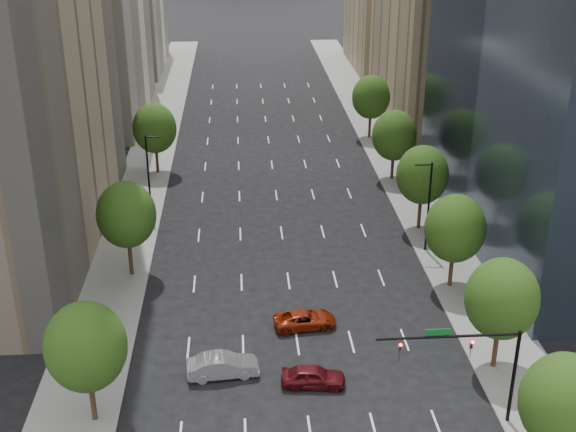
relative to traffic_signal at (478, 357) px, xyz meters
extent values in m
cube|color=slate|center=(-26.03, 30.00, -5.10)|extent=(6.00, 200.00, 0.15)
cube|color=slate|center=(4.97, 30.00, -5.10)|extent=(6.00, 200.00, 0.15)
cube|color=beige|center=(-35.53, 106.00, 3.83)|extent=(14.00, 26.00, 18.00)
cube|color=#8C7759|center=(14.47, 70.00, 9.83)|extent=(14.00, 30.00, 30.00)
cube|color=#8C7759|center=(14.47, 103.00, 2.83)|extent=(14.00, 26.00, 16.00)
ellipsoid|color=#1B3B10|center=(3.47, -5.00, 0.23)|extent=(5.20, 5.20, 5.98)
cylinder|color=#382316|center=(3.47, 6.00, -3.17)|extent=(0.36, 0.36, 4.00)
ellipsoid|color=#1B3B10|center=(3.47, 6.00, 0.59)|extent=(5.20, 5.20, 5.98)
cylinder|color=#382316|center=(3.47, 18.00, -3.22)|extent=(0.36, 0.36, 3.90)
ellipsoid|color=#1B3B10|center=(3.47, 18.00, 0.44)|extent=(5.20, 5.20, 5.98)
cylinder|color=#382316|center=(3.47, 30.00, -3.12)|extent=(0.36, 0.36, 4.10)
ellipsoid|color=#1B3B10|center=(3.47, 30.00, 0.73)|extent=(5.20, 5.20, 5.98)
cylinder|color=#382316|center=(3.47, 44.00, -3.27)|extent=(0.36, 0.36, 3.80)
ellipsoid|color=#1B3B10|center=(3.47, 44.00, 0.30)|extent=(5.20, 5.20, 5.98)
cylinder|color=#382316|center=(3.47, 60.00, -3.17)|extent=(0.36, 0.36, 4.00)
ellipsoid|color=#1B3B10|center=(3.47, 60.00, 0.59)|extent=(5.20, 5.20, 5.98)
cylinder|color=#382316|center=(-24.53, 2.00, -3.17)|extent=(0.36, 0.36, 4.00)
ellipsoid|color=#1B3B10|center=(-24.53, 2.00, 0.59)|extent=(5.20, 5.20, 5.98)
cylinder|color=#382316|center=(-24.53, 22.00, -3.10)|extent=(0.36, 0.36, 4.15)
ellipsoid|color=#1B3B10|center=(-24.53, 22.00, 0.80)|extent=(5.20, 5.20, 5.98)
cylinder|color=#382316|center=(-24.53, 48.00, -3.20)|extent=(0.36, 0.36, 3.95)
ellipsoid|color=#1B3B10|center=(-24.53, 48.00, 0.52)|extent=(5.20, 5.20, 5.98)
cylinder|color=black|center=(2.97, 25.00, -0.67)|extent=(0.20, 0.20, 9.00)
cylinder|color=black|center=(2.17, 25.00, 3.63)|extent=(1.60, 0.14, 0.14)
cylinder|color=black|center=(-24.03, 35.00, -0.67)|extent=(0.20, 0.20, 9.00)
cylinder|color=black|center=(-23.23, 35.00, 3.63)|extent=(1.60, 0.14, 0.14)
cylinder|color=black|center=(2.47, 0.00, -1.67)|extent=(0.24, 0.24, 7.00)
cylinder|color=black|center=(-2.03, 0.00, 1.63)|extent=(9.00, 0.18, 0.18)
imported|color=black|center=(-0.53, 0.00, 1.08)|extent=(0.18, 0.22, 1.10)
imported|color=black|center=(-5.03, 0.00, 1.08)|extent=(0.18, 0.22, 1.10)
sphere|color=#FF0C07|center=(-0.53, -0.18, 1.28)|extent=(0.20, 0.20, 0.20)
sphere|color=#FF0C07|center=(-5.03, -0.18, 1.28)|extent=(0.20, 0.20, 0.20)
cube|color=#0C591E|center=(-2.73, 0.00, 1.98)|extent=(1.60, 0.06, 0.45)
imported|color=#4E0D12|center=(-9.85, 4.75, -4.40)|extent=(4.69, 2.27, 1.54)
imported|color=gray|center=(-16.17, 6.36, -4.33)|extent=(5.27, 2.29, 1.69)
imported|color=maroon|center=(-9.74, 12.37, -4.48)|extent=(5.20, 2.85, 1.38)
camera|label=1|loc=(-14.58, -38.32, 27.20)|focal=46.77mm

